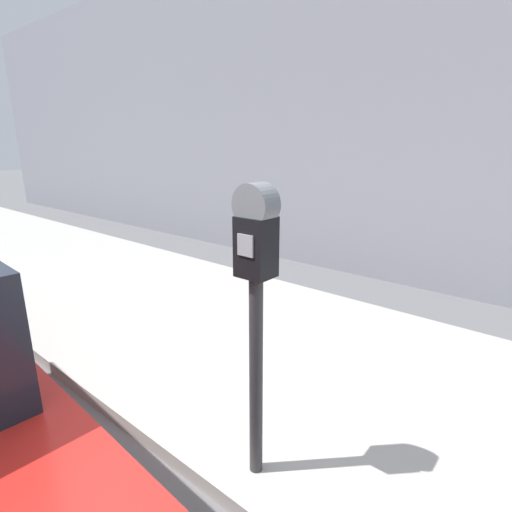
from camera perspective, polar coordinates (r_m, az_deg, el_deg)
name	(u,v)px	position (r m, az deg, el deg)	size (l,w,h in m)	color
sidewalk	(297,358)	(3.49, 5.84, -14.30)	(24.00, 2.80, 0.10)	#ADAAA3
building_facade	(429,93)	(5.49, 23.54, 20.55)	(24.00, 0.30, 4.74)	gray
parking_meter	(256,283)	(1.87, -0.01, -3.92)	(0.19, 0.15, 1.53)	#2D2D30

